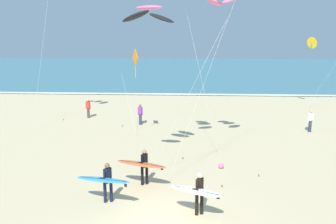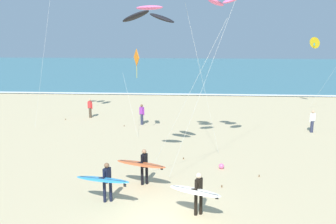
% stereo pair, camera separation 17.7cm
% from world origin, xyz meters
% --- Properties ---
extents(ground_plane, '(160.00, 160.00, 0.00)m').
position_xyz_m(ground_plane, '(0.00, 0.00, 0.00)').
color(ground_plane, '#CCB789').
extents(ocean_water, '(160.00, 60.00, 0.08)m').
position_xyz_m(ocean_water, '(0.00, 58.41, 0.04)').
color(ocean_water, teal).
rests_on(ocean_water, ground).
extents(shoreline_foam, '(160.00, 0.97, 0.01)m').
position_xyz_m(shoreline_foam, '(0.00, 28.71, 0.09)').
color(shoreline_foam, white).
rests_on(shoreline_foam, ocean_water).
extents(surfer_lead, '(2.49, 1.26, 1.71)m').
position_xyz_m(surfer_lead, '(-2.60, 1.49, 1.05)').
color(surfer_lead, black).
rests_on(surfer_lead, ground).
extents(surfer_trailing, '(2.10, 1.31, 1.71)m').
position_xyz_m(surfer_trailing, '(1.14, 0.63, 1.05)').
color(surfer_trailing, black).
rests_on(surfer_trailing, ground).
extents(surfer_third, '(2.45, 1.24, 1.71)m').
position_xyz_m(surfer_third, '(-1.30, 3.35, 1.05)').
color(surfer_third, black).
rests_on(surfer_third, ground).
extents(kite_arc_rose_near, '(4.72, 3.28, 8.13)m').
position_xyz_m(kite_arc_rose_near, '(-1.11, 5.07, 7.74)').
color(kite_arc_rose_near, black).
rests_on(kite_arc_rose_near, ground).
extents(kite_diamond_amber_far, '(1.78, 3.54, 5.91)m').
position_xyz_m(kite_diamond_amber_far, '(-2.74, 11.22, 5.15)').
color(kite_diamond_amber_far, orange).
rests_on(kite_diamond_amber_far, ground).
extents(kite_delta_golden_high, '(2.49, 3.22, 6.55)m').
position_xyz_m(kite_delta_golden_high, '(12.00, 22.31, 5.99)').
color(kite_delta_golden_high, yellow).
rests_on(kite_delta_golden_high, ground).
extents(kite_arc_emerald_close, '(2.99, 2.45, 8.94)m').
position_xyz_m(kite_arc_emerald_close, '(2.49, 8.10, 8.62)').
color(kite_arc_emerald_close, pink).
rests_on(kite_arc_emerald_close, ground).
extents(bystander_red_top, '(0.46, 0.30, 1.59)m').
position_xyz_m(bystander_red_top, '(-7.52, 16.85, 0.81)').
color(bystander_red_top, '#4C3D2D').
rests_on(bystander_red_top, ground).
extents(bystander_purple_top, '(0.42, 0.33, 1.59)m').
position_xyz_m(bystander_purple_top, '(-2.92, 14.78, 0.81)').
color(bystander_purple_top, '#2D334C').
rests_on(bystander_purple_top, ground).
extents(bystander_white_top, '(0.46, 0.30, 1.59)m').
position_xyz_m(bystander_white_top, '(9.38, 13.37, 0.81)').
color(bystander_white_top, '#2D334C').
rests_on(bystander_white_top, ground).
extents(beach_ball, '(0.28, 0.28, 0.28)m').
position_xyz_m(beach_ball, '(2.48, 5.78, 0.14)').
color(beach_ball, pink).
rests_on(beach_ball, ground).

